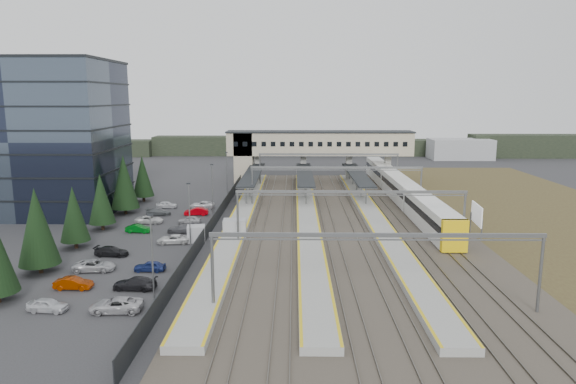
{
  "coord_description": "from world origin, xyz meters",
  "views": [
    {
      "loc": [
        5.0,
        -69.89,
        18.45
      ],
      "look_at": [
        4.05,
        7.99,
        4.0
      ],
      "focal_mm": 32.0,
      "sensor_mm": 36.0,
      "label": 1
    }
  ],
  "objects_px": {
    "relay_cabin_near": "(235,229)",
    "relay_cabin_far": "(196,234)",
    "office_building": "(39,137)",
    "footbridge": "(307,146)",
    "train": "(400,189)",
    "billboard": "(477,215)"
  },
  "relations": [
    {
      "from": "office_building",
      "to": "relay_cabin_near",
      "type": "relative_size",
      "value": 7.78
    },
    {
      "from": "office_building",
      "to": "relay_cabin_near",
      "type": "bearing_deg",
      "value": -25.84
    },
    {
      "from": "train",
      "to": "billboard",
      "type": "relative_size",
      "value": 12.2
    },
    {
      "from": "relay_cabin_near",
      "to": "train",
      "type": "relative_size",
      "value": 0.05
    },
    {
      "from": "relay_cabin_far",
      "to": "billboard",
      "type": "bearing_deg",
      "value": 4.5
    },
    {
      "from": "relay_cabin_far",
      "to": "footbridge",
      "type": "relative_size",
      "value": 0.06
    },
    {
      "from": "office_building",
      "to": "train",
      "type": "relative_size",
      "value": 0.37
    },
    {
      "from": "relay_cabin_far",
      "to": "train",
      "type": "distance_m",
      "value": 41.44
    },
    {
      "from": "office_building",
      "to": "footbridge",
      "type": "relative_size",
      "value": 0.6
    },
    {
      "from": "office_building",
      "to": "relay_cabin_far",
      "type": "relative_size",
      "value": 9.59
    },
    {
      "from": "office_building",
      "to": "footbridge",
      "type": "xyz_separation_m",
      "value": [
        43.7,
        30.0,
        -4.26
      ]
    },
    {
      "from": "billboard",
      "to": "office_building",
      "type": "bearing_deg",
      "value": 167.21
    },
    {
      "from": "office_building",
      "to": "footbridge",
      "type": "distance_m",
      "value": 53.18
    },
    {
      "from": "relay_cabin_far",
      "to": "train",
      "type": "xyz_separation_m",
      "value": [
        31.69,
        26.67,
        1.18
      ]
    },
    {
      "from": "office_building",
      "to": "relay_cabin_far",
      "type": "height_order",
      "value": "office_building"
    },
    {
      "from": "footbridge",
      "to": "billboard",
      "type": "height_order",
      "value": "footbridge"
    },
    {
      "from": "relay_cabin_far",
      "to": "billboard",
      "type": "xyz_separation_m",
      "value": [
        37.09,
        2.92,
        1.87
      ]
    },
    {
      "from": "relay_cabin_far",
      "to": "train",
      "type": "bearing_deg",
      "value": 40.08
    },
    {
      "from": "train",
      "to": "billboard",
      "type": "bearing_deg",
      "value": -77.19
    },
    {
      "from": "relay_cabin_near",
      "to": "relay_cabin_far",
      "type": "relative_size",
      "value": 1.23
    },
    {
      "from": "train",
      "to": "billboard",
      "type": "xyz_separation_m",
      "value": [
        5.4,
        -23.75,
        0.69
      ]
    },
    {
      "from": "office_building",
      "to": "footbridge",
      "type": "bearing_deg",
      "value": 34.47
    }
  ]
}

